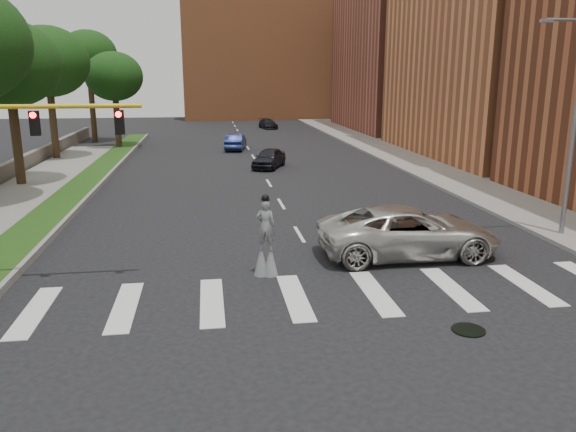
{
  "coord_description": "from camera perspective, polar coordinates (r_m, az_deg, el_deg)",
  "views": [
    {
      "loc": [
        -3.83,
        -15.12,
        6.72
      ],
      "look_at": [
        -0.98,
        4.62,
        1.7
      ],
      "focal_mm": 35.0,
      "sensor_mm": 36.0,
      "label": 1
    }
  ],
  "objects": [
    {
      "name": "ground_plane",
      "position": [
        16.99,
        5.59,
        -9.25
      ],
      "size": [
        160.0,
        160.0,
        0.0
      ],
      "primitive_type": "plane",
      "color": "black",
      "rests_on": "ground"
    },
    {
      "name": "grass_median",
      "position": [
        36.55,
        -20.2,
        2.86
      ],
      "size": [
        2.0,
        60.0,
        0.25
      ],
      "primitive_type": "cube",
      "color": "#1C3F12",
      "rests_on": "ground"
    },
    {
      "name": "median_curb",
      "position": [
        36.34,
        -18.58,
        2.96
      ],
      "size": [
        0.2,
        60.0,
        0.28
      ],
      "primitive_type": "cube",
      "color": "gray",
      "rests_on": "ground"
    },
    {
      "name": "sidewalk_right",
      "position": [
        43.83,
        13.83,
        5.02
      ],
      "size": [
        5.0,
        90.0,
        0.18
      ],
      "primitive_type": "cube",
      "color": "slate",
      "rests_on": "ground"
    },
    {
      "name": "manhole",
      "position": [
        16.24,
        17.85,
        -10.96
      ],
      "size": [
        0.9,
        0.9,
        0.04
      ],
      "primitive_type": "cylinder",
      "color": "black",
      "rests_on": "ground"
    },
    {
      "name": "building_mid",
      "position": [
        52.26,
        22.75,
        18.89
      ],
      "size": [
        16.0,
        22.0,
        24.0
      ],
      "primitive_type": "cube",
      "color": "#CD7140",
      "rests_on": "ground"
    },
    {
      "name": "building_far",
      "position": [
        73.87,
        12.79,
        16.34
      ],
      "size": [
        16.0,
        22.0,
        20.0
      ],
      "primitive_type": "cube",
      "color": "#9A4B38",
      "rests_on": "ground"
    },
    {
      "name": "building_backdrop",
      "position": [
        93.67,
        -2.27,
        15.52
      ],
      "size": [
        26.0,
        14.0,
        18.0
      ],
      "primitive_type": "cube",
      "color": "#CD7140",
      "rests_on": "ground"
    },
    {
      "name": "streetlight",
      "position": [
        25.82,
        26.94,
        8.57
      ],
      "size": [
        2.05,
        0.2,
        9.0
      ],
      "color": "slate",
      "rests_on": "ground"
    },
    {
      "name": "traffic_signal",
      "position": [
        19.25,
        -26.24,
        5.0
      ],
      "size": [
        5.3,
        0.23,
        6.2
      ],
      "color": "black",
      "rests_on": "ground"
    },
    {
      "name": "stilt_performer",
      "position": [
        19.17,
        -2.27,
        -2.84
      ],
      "size": [
        0.83,
        0.59,
        2.86
      ],
      "rotation": [
        0.0,
        0.0,
        2.91
      ],
      "color": "#312113",
      "rests_on": "ground"
    },
    {
      "name": "suv_crossing",
      "position": [
        21.77,
        12.14,
        -1.57
      ],
      "size": [
        6.85,
        3.2,
        1.9
      ],
      "primitive_type": "imported",
      "rotation": [
        0.0,
        0.0,
        1.56
      ],
      "color": "beige",
      "rests_on": "ground"
    },
    {
      "name": "car_near",
      "position": [
        41.89,
        -1.94,
        5.9
      ],
      "size": [
        3.25,
        4.63,
        1.46
      ],
      "primitive_type": "imported",
      "rotation": [
        0.0,
        0.0,
        -0.39
      ],
      "color": "black",
      "rests_on": "ground"
    },
    {
      "name": "car_mid",
      "position": [
        52.29,
        -5.33,
        7.49
      ],
      "size": [
        2.29,
        4.63,
        1.46
      ],
      "primitive_type": "imported",
      "rotation": [
        0.0,
        0.0,
        2.97
      ],
      "color": "navy",
      "rests_on": "ground"
    },
    {
      "name": "car_far",
      "position": [
        73.41,
        -2.04,
        9.35
      ],
      "size": [
        2.41,
        4.44,
        1.22
      ],
      "primitive_type": "imported",
      "rotation": [
        0.0,
        0.0,
        0.17
      ],
      "color": "black",
      "rests_on": "ground"
    },
    {
      "name": "tree_3",
      "position": [
        38.1,
        -26.6,
        13.64
      ],
      "size": [
        6.04,
        6.04,
        9.96
      ],
      "color": "#312113",
      "rests_on": "ground"
    },
    {
      "name": "tree_4",
      "position": [
        49.2,
        -23.27,
        14.18
      ],
      "size": [
        6.46,
        6.46,
        10.49
      ],
      "color": "#312113",
      "rests_on": "ground"
    },
    {
      "name": "tree_5",
      "position": [
        61.27,
        -19.65,
        15.11
      ],
      "size": [
        5.69,
        5.69,
        11.1
      ],
      "color": "#312113",
      "rests_on": "ground"
    },
    {
      "name": "tree_6",
      "position": [
        54.9,
        -17.26,
        13.34
      ],
      "size": [
        5.21,
        5.21,
        8.82
      ],
      "color": "#312113",
      "rests_on": "ground"
    }
  ]
}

